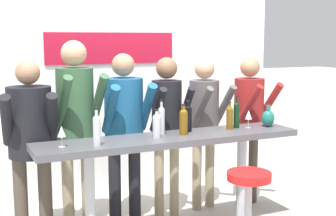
% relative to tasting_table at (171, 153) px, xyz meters
% --- Properties ---
extents(back_wall, '(4.11, 0.12, 2.58)m').
position_rel_tasting_table_xyz_m(back_wall, '(-0.00, 1.49, 0.48)').
color(back_wall, white).
rests_on(back_wall, ground_plane).
extents(tasting_table, '(2.51, 0.49, 0.98)m').
position_rel_tasting_table_xyz_m(tasting_table, '(0.00, 0.00, 0.00)').
color(tasting_table, '#4C4C51').
rests_on(tasting_table, ground_plane).
extents(bar_stool, '(0.41, 0.41, 0.72)m').
position_rel_tasting_table_xyz_m(bar_stool, '(0.49, -0.55, -0.34)').
color(bar_stool, '#B2B2B7').
rests_on(bar_stool, ground_plane).
extents(person_far_left, '(0.52, 0.60, 1.68)m').
position_rel_tasting_table_xyz_m(person_far_left, '(-1.19, 0.46, 0.21)').
color(person_far_left, '#473D33').
rests_on(person_far_left, ground_plane).
extents(person_left, '(0.45, 0.59, 1.85)m').
position_rel_tasting_table_xyz_m(person_left, '(-0.75, 0.55, 0.34)').
color(person_left, gray).
rests_on(person_left, ground_plane).
extents(person_center_left, '(0.46, 0.55, 1.72)m').
position_rel_tasting_table_xyz_m(person_center_left, '(-0.27, 0.52, 0.25)').
color(person_center_left, black).
rests_on(person_center_left, ground_plane).
extents(person_center, '(0.39, 0.52, 1.68)m').
position_rel_tasting_table_xyz_m(person_center, '(0.17, 0.47, 0.24)').
color(person_center, gray).
rests_on(person_center, ground_plane).
extents(person_center_right, '(0.42, 0.54, 1.65)m').
position_rel_tasting_table_xyz_m(person_center_right, '(0.65, 0.55, 0.22)').
color(person_center_right, gray).
rests_on(person_center_right, ground_plane).
extents(person_right, '(0.45, 0.56, 1.66)m').
position_rel_tasting_table_xyz_m(person_right, '(1.17, 0.46, 0.22)').
color(person_right, '#473D33').
rests_on(person_right, ground_plane).
extents(wine_bottle_0, '(0.06, 0.06, 0.33)m').
position_rel_tasting_table_xyz_m(wine_bottle_0, '(-0.74, -0.12, 0.31)').
color(wine_bottle_0, '#B7BCC1').
rests_on(wine_bottle_0, tasting_table).
extents(wine_bottle_1, '(0.08, 0.08, 0.30)m').
position_rel_tasting_table_xyz_m(wine_bottle_1, '(0.23, 0.12, 0.31)').
color(wine_bottle_1, black).
rests_on(wine_bottle_1, tasting_table).
extents(wine_bottle_2, '(0.06, 0.06, 0.32)m').
position_rel_tasting_table_xyz_m(wine_bottle_2, '(0.76, 0.08, 0.31)').
color(wine_bottle_2, black).
rests_on(wine_bottle_2, tasting_table).
extents(wine_bottle_3, '(0.08, 0.08, 0.29)m').
position_rel_tasting_table_xyz_m(wine_bottle_3, '(0.13, 0.01, 0.30)').
color(wine_bottle_3, brown).
rests_on(wine_bottle_3, tasting_table).
extents(wine_bottle_4, '(0.06, 0.06, 0.33)m').
position_rel_tasting_table_xyz_m(wine_bottle_4, '(-0.06, 0.09, 0.31)').
color(wine_bottle_4, '#B7BCC1').
rests_on(wine_bottle_4, tasting_table).
extents(wine_bottle_5, '(0.06, 0.06, 0.27)m').
position_rel_tasting_table_xyz_m(wine_bottle_5, '(0.66, 0.05, 0.29)').
color(wine_bottle_5, brown).
rests_on(wine_bottle_5, tasting_table).
extents(wine_bottle_6, '(0.07, 0.07, 0.26)m').
position_rel_tasting_table_xyz_m(wine_bottle_6, '(-0.15, -0.02, 0.29)').
color(wine_bottle_6, '#B7BCC1').
rests_on(wine_bottle_6, tasting_table).
extents(wine_glass_0, '(0.07, 0.07, 0.18)m').
position_rel_tasting_table_xyz_m(wine_glass_0, '(-1.01, -0.02, 0.29)').
color(wine_glass_0, silver).
rests_on(wine_glass_0, tasting_table).
extents(wine_glass_1, '(0.07, 0.07, 0.18)m').
position_rel_tasting_table_xyz_m(wine_glass_1, '(0.88, 0.05, 0.29)').
color(wine_glass_1, silver).
rests_on(wine_glass_1, tasting_table).
extents(decorative_vase, '(0.13, 0.13, 0.22)m').
position_rel_tasting_table_xyz_m(decorative_vase, '(1.09, 0.01, 0.25)').
color(decorative_vase, '#1E665B').
rests_on(decorative_vase, tasting_table).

